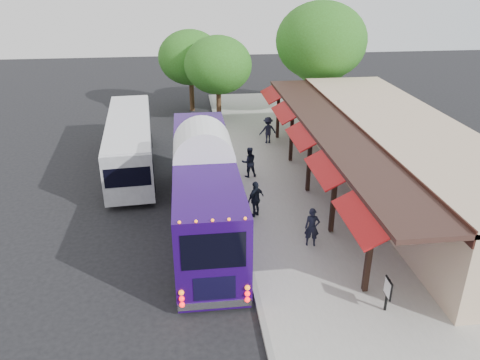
{
  "coord_description": "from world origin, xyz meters",
  "views": [
    {
      "loc": [
        -2.05,
        -16.56,
        10.44
      ],
      "look_at": [
        0.16,
        2.19,
        1.8
      ],
      "focal_mm": 35.0,
      "sensor_mm": 36.0,
      "label": 1
    }
  ],
  "objects_px": {
    "ped_a": "(312,227)",
    "ped_c": "(256,199)",
    "coach_bus": "(204,185)",
    "ped_d": "(268,130)",
    "ped_b": "(249,162)",
    "city_bus": "(130,142)",
    "sign_board": "(388,290)"
  },
  "relations": [
    {
      "from": "ped_b",
      "to": "ped_c",
      "type": "bearing_deg",
      "value": 78.99
    },
    {
      "from": "city_bus",
      "to": "ped_a",
      "type": "xyz_separation_m",
      "value": [
        7.96,
        -9.31,
        -0.62
      ]
    },
    {
      "from": "city_bus",
      "to": "ped_c",
      "type": "height_order",
      "value": "city_bus"
    },
    {
      "from": "ped_a",
      "to": "ped_d",
      "type": "relative_size",
      "value": 0.96
    },
    {
      "from": "ped_c",
      "to": "ped_a",
      "type": "bearing_deg",
      "value": 85.7
    },
    {
      "from": "ped_b",
      "to": "coach_bus",
      "type": "bearing_deg",
      "value": 54.65
    },
    {
      "from": "coach_bus",
      "to": "sign_board",
      "type": "xyz_separation_m",
      "value": [
        5.56,
        -6.39,
        -1.04
      ]
    },
    {
      "from": "city_bus",
      "to": "ped_c",
      "type": "relative_size",
      "value": 6.36
    },
    {
      "from": "ped_d",
      "to": "sign_board",
      "type": "height_order",
      "value": "ped_d"
    },
    {
      "from": "ped_a",
      "to": "ped_c",
      "type": "relative_size",
      "value": 0.96
    },
    {
      "from": "city_bus",
      "to": "ped_c",
      "type": "xyz_separation_m",
      "value": [
        6.08,
        -6.63,
        -0.58
      ]
    },
    {
      "from": "coach_bus",
      "to": "sign_board",
      "type": "relative_size",
      "value": 9.7
    },
    {
      "from": "coach_bus",
      "to": "city_bus",
      "type": "relative_size",
      "value": 1.09
    },
    {
      "from": "ped_c",
      "to": "ped_d",
      "type": "bearing_deg",
      "value": -142.45
    },
    {
      "from": "ped_c",
      "to": "coach_bus",
      "type": "bearing_deg",
      "value": -28.49
    },
    {
      "from": "ped_b",
      "to": "city_bus",
      "type": "bearing_deg",
      "value": -26.89
    },
    {
      "from": "city_bus",
      "to": "ped_d",
      "type": "height_order",
      "value": "city_bus"
    },
    {
      "from": "coach_bus",
      "to": "ped_a",
      "type": "distance_m",
      "value": 4.83
    },
    {
      "from": "ped_a",
      "to": "ped_c",
      "type": "distance_m",
      "value": 3.27
    },
    {
      "from": "coach_bus",
      "to": "ped_c",
      "type": "relative_size",
      "value": 6.92
    },
    {
      "from": "ped_b",
      "to": "ped_c",
      "type": "height_order",
      "value": "ped_c"
    },
    {
      "from": "ped_a",
      "to": "ped_b",
      "type": "relative_size",
      "value": 0.98
    },
    {
      "from": "ped_b",
      "to": "ped_d",
      "type": "bearing_deg",
      "value": -117.66
    },
    {
      "from": "ped_b",
      "to": "ped_d",
      "type": "relative_size",
      "value": 0.98
    },
    {
      "from": "coach_bus",
      "to": "city_bus",
      "type": "xyz_separation_m",
      "value": [
        -3.8,
        7.07,
        -0.43
      ]
    },
    {
      "from": "ped_c",
      "to": "ped_d",
      "type": "relative_size",
      "value": 1.0
    },
    {
      "from": "city_bus",
      "to": "ped_d",
      "type": "bearing_deg",
      "value": 14.47
    },
    {
      "from": "coach_bus",
      "to": "ped_d",
      "type": "height_order",
      "value": "coach_bus"
    },
    {
      "from": "ped_d",
      "to": "ped_c",
      "type": "bearing_deg",
      "value": 66.53
    },
    {
      "from": "coach_bus",
      "to": "city_bus",
      "type": "bearing_deg",
      "value": 118.1
    },
    {
      "from": "ped_a",
      "to": "ped_b",
      "type": "height_order",
      "value": "ped_b"
    },
    {
      "from": "coach_bus",
      "to": "ped_d",
      "type": "distance_m",
      "value": 10.89
    }
  ]
}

